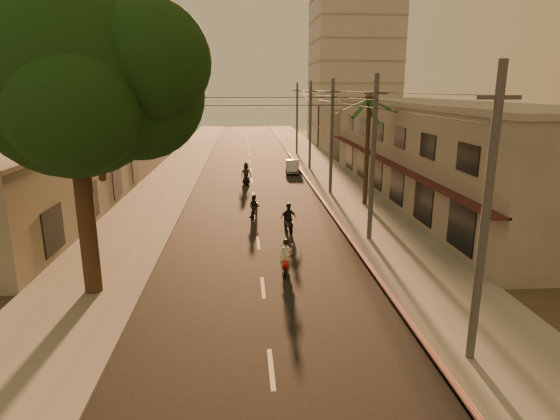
# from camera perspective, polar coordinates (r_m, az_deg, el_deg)

# --- Properties ---
(ground) EXTENTS (160.00, 160.00, 0.00)m
(ground) POSITION_cam_1_polar(r_m,az_deg,el_deg) (18.41, -1.83, -11.98)
(ground) COLOR #383023
(ground) RESTS_ON ground
(road) EXTENTS (10.00, 140.00, 0.02)m
(road) POSITION_cam_1_polar(r_m,az_deg,el_deg) (37.37, -3.27, 1.84)
(road) COLOR black
(road) RESTS_ON ground
(sidewalk_right) EXTENTS (5.00, 140.00, 0.12)m
(sidewalk_right) POSITION_cam_1_polar(r_m,az_deg,el_deg) (38.25, 8.04, 2.09)
(sidewalk_right) COLOR slate
(sidewalk_right) RESTS_ON ground
(sidewalk_left) EXTENTS (5.00, 140.00, 0.12)m
(sidewalk_left) POSITION_cam_1_polar(r_m,az_deg,el_deg) (37.97, -14.67, 1.66)
(sidewalk_left) COLOR slate
(sidewalk_left) RESTS_ON ground
(curb_stripe) EXTENTS (0.20, 60.00, 0.20)m
(curb_stripe) POSITION_cam_1_polar(r_m,az_deg,el_deg) (33.00, 5.81, 0.23)
(curb_stripe) COLOR red
(curb_stripe) RESTS_ON ground
(shophouse_row) EXTENTS (8.80, 34.20, 7.30)m
(shophouse_row) POSITION_cam_1_polar(r_m,az_deg,el_deg) (37.72, 18.58, 6.84)
(shophouse_row) COLOR gray
(shophouse_row) RESTS_ON ground
(left_building) EXTENTS (8.20, 24.20, 5.20)m
(left_building) POSITION_cam_1_polar(r_m,az_deg,el_deg) (33.70, -27.64, 3.28)
(left_building) COLOR gray
(left_building) RESTS_ON ground
(distant_tower) EXTENTS (12.10, 12.10, 28.00)m
(distant_tower) POSITION_cam_1_polar(r_m,az_deg,el_deg) (74.58, 8.98, 18.83)
(distant_tower) COLOR #B7B5B2
(distant_tower) RESTS_ON ground
(broadleaf_tree) EXTENTS (9.60, 8.70, 12.10)m
(broadleaf_tree) POSITION_cam_1_polar(r_m,az_deg,el_deg) (19.52, -22.81, 14.21)
(broadleaf_tree) COLOR black
(broadleaf_tree) RESTS_ON ground
(palm_tree) EXTENTS (5.00, 5.00, 8.20)m
(palm_tree) POSITION_cam_1_polar(r_m,az_deg,el_deg) (33.62, 10.81, 12.47)
(palm_tree) COLOR black
(palm_tree) RESTS_ON ground
(utility_poles) EXTENTS (1.20, 48.26, 9.00)m
(utility_poles) POSITION_cam_1_polar(r_m,az_deg,el_deg) (37.14, 6.40, 11.86)
(utility_poles) COLOR #38383A
(utility_poles) RESTS_ON ground
(filler_right) EXTENTS (8.00, 14.00, 6.00)m
(filler_right) POSITION_cam_1_polar(r_m,az_deg,el_deg) (63.41, 9.10, 9.65)
(filler_right) COLOR gray
(filler_right) RESTS_ON ground
(filler_left_near) EXTENTS (8.00, 14.00, 4.40)m
(filler_left_near) POSITION_cam_1_polar(r_m,az_deg,el_deg) (52.52, -19.25, 7.16)
(filler_left_near) COLOR gray
(filler_left_near) RESTS_ON ground
(filler_left_far) EXTENTS (8.00, 14.00, 7.00)m
(filler_left_far) POSITION_cam_1_polar(r_m,az_deg,el_deg) (69.89, -15.67, 10.15)
(filler_left_far) COLOR gray
(filler_left_far) RESTS_ON ground
(scooter_red) EXTENTS (0.75, 1.69, 1.66)m
(scooter_red) POSITION_cam_1_polar(r_m,az_deg,el_deg) (21.42, 0.74, -5.91)
(scooter_red) COLOR black
(scooter_red) RESTS_ON ground
(scooter_mid_a) EXTENTS (0.96, 1.58, 1.57)m
(scooter_mid_a) POSITION_cam_1_polar(r_m,az_deg,el_deg) (30.61, -3.15, 0.34)
(scooter_mid_a) COLOR black
(scooter_mid_a) RESTS_ON ground
(scooter_mid_b) EXTENTS (1.09, 1.76, 1.74)m
(scooter_mid_b) POSITION_cam_1_polar(r_m,az_deg,el_deg) (27.62, 1.04, -1.07)
(scooter_mid_b) COLOR black
(scooter_mid_b) RESTS_ON ground
(scooter_far_a) EXTENTS (0.98, 2.01, 1.97)m
(scooter_far_a) POSITION_cam_1_polar(r_m,az_deg,el_deg) (41.45, -4.16, 4.32)
(scooter_far_a) COLOR black
(scooter_far_a) RESTS_ON ground
(parked_car) EXTENTS (2.21, 4.10, 1.25)m
(parked_car) POSITION_cam_1_polar(r_m,az_deg,el_deg) (47.34, 1.54, 5.31)
(parked_car) COLOR #9EA1A6
(parked_car) RESTS_ON ground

